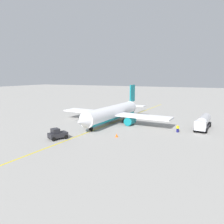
{
  "coord_description": "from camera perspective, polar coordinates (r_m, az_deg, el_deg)",
  "views": [
    {
      "loc": [
        52.13,
        23.87,
        12.48
      ],
      "look_at": [
        0.0,
        0.0,
        3.0
      ],
      "focal_mm": 35.27,
      "sensor_mm": 36.0,
      "label": 1
    }
  ],
  "objects": [
    {
      "name": "ground_plane",
      "position": [
        58.67,
        -0.0,
        -2.89
      ],
      "size": [
        400.0,
        400.0,
        0.0
      ],
      "primitive_type": "plane",
      "color": "#9E9B96"
    },
    {
      "name": "refueling_worker",
      "position": [
        51.25,
        16.65,
        -4.16
      ],
      "size": [
        0.58,
        0.63,
        1.71
      ],
      "color": "navy",
      "rests_on": "ground"
    },
    {
      "name": "safety_cone_nose",
      "position": [
        45.47,
        1.2,
        -6.07
      ],
      "size": [
        0.65,
        0.65,
        0.72
      ],
      "primitive_type": "cone",
      "color": "#F2590F",
      "rests_on": "ground"
    },
    {
      "name": "airplane",
      "position": [
        58.59,
        0.23,
        -0.26
      ],
      "size": [
        30.81,
        31.31,
        9.69
      ],
      "color": "white",
      "rests_on": "ground"
    },
    {
      "name": "taxi_line_marking",
      "position": [
        58.67,
        -0.0,
        -2.89
      ],
      "size": [
        89.58,
        7.56,
        0.01
      ],
      "primitive_type": "cube",
      "rotation": [
        0.0,
        0.0,
        -0.08
      ],
      "color": "yellow",
      "rests_on": "ground"
    },
    {
      "name": "pushback_tug",
      "position": [
        45.24,
        -13.99,
        -5.59
      ],
      "size": [
        4.12,
        3.63,
        2.2
      ],
      "color": "#232328",
      "rests_on": "ground"
    },
    {
      "name": "fuel_tanker",
      "position": [
        56.2,
        22.57,
        -2.37
      ],
      "size": [
        10.88,
        3.62,
        3.15
      ],
      "color": "#2D2D33",
      "rests_on": "ground"
    }
  ]
}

